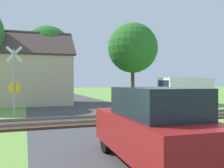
{
  "coord_description": "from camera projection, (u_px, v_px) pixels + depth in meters",
  "views": [
    {
      "loc": [
        -3.88,
        -4.84,
        1.9
      ],
      "look_at": [
        0.5,
        7.71,
        1.8
      ],
      "focal_mm": 40.0,
      "sensor_mm": 36.0,
      "label": 1
    }
  ],
  "objects": [
    {
      "name": "tree_center",
      "position": [
        48.0,
        51.0,
        23.29
      ],
      "size": [
        4.58,
        4.58,
        7.15
      ],
      "color": "#513823",
      "rests_on": "ground"
    },
    {
      "name": "rail_track",
      "position": [
        109.0,
        120.0,
        12.2
      ],
      "size": [
        60.0,
        2.6,
        0.22
      ],
      "color": "#422D1E",
      "rests_on": "ground"
    },
    {
      "name": "house",
      "position": [
        22.0,
        78.0,
        21.16
      ],
      "size": [
        8.44,
        5.79,
        6.26
      ],
      "rotation": [
        0.0,
        0.0,
        -0.03
      ],
      "color": "#C6B293",
      "rests_on": "ground"
    },
    {
      "name": "mail_truck",
      "position": [
        184.0,
        90.0,
        20.34
      ],
      "size": [
        4.92,
        1.95,
        2.24
      ],
      "rotation": [
        0.0,
        0.0,
        1.58
      ],
      "color": "white",
      "rests_on": "ground"
    },
    {
      "name": "tree_right",
      "position": [
        133.0,
        48.0,
        22.74
      ],
      "size": [
        4.55,
        4.55,
        7.3
      ],
      "color": "#513823",
      "rests_on": "ground"
    },
    {
      "name": "crossing_sign_far",
      "position": [
        14.0,
        79.0,
        13.47
      ],
      "size": [
        0.86,
        0.25,
        3.86
      ],
      "rotation": [
        0.0,
        0.0,
        -0.25
      ],
      "color": "#9E9EA5",
      "rests_on": "ground"
    },
    {
      "name": "road_asphalt",
      "position": [
        157.0,
        143.0,
        7.75
      ],
      "size": [
        7.64,
        80.0,
        0.01
      ],
      "primitive_type": "cube",
      "color": "#424244",
      "rests_on": "ground"
    },
    {
      "name": "ground_plane",
      "position": [
        200.0,
        163.0,
        5.87
      ],
      "size": [
        160.0,
        160.0,
        0.0
      ],
      "primitive_type": "plane",
      "color": "#6B9942"
    },
    {
      "name": "parked_car",
      "position": [
        153.0,
        127.0,
        5.59
      ],
      "size": [
        1.78,
        4.05,
        1.78
      ],
      "rotation": [
        0.0,
        0.0,
        -0.03
      ],
      "color": "maroon",
      "rests_on": "ground"
    }
  ]
}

